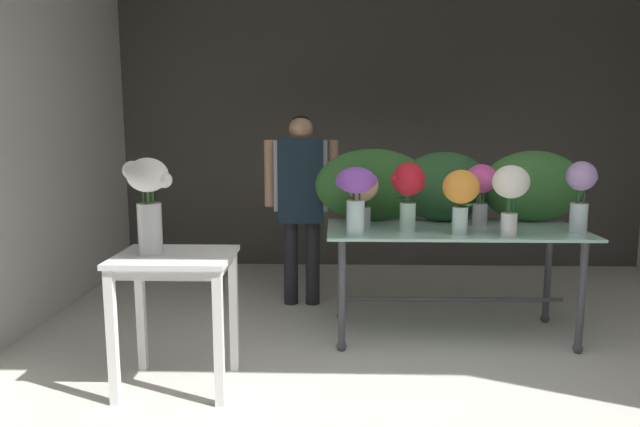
{
  "coord_description": "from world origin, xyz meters",
  "views": [
    {
      "loc": [
        -0.5,
        -2.24,
        1.52
      ],
      "look_at": [
        -0.6,
        1.4,
        0.95
      ],
      "focal_mm": 31.97,
      "sensor_mm": 36.0,
      "label": 1
    }
  ],
  "objects_px": {
    "vase_violet_lilies": "(356,191)",
    "vase_ivory_peonies": "(510,189)",
    "florist": "(301,190)",
    "vase_fuchsia_freesia": "(481,186)",
    "display_table_glass": "(453,246)",
    "vase_sunset_carnations": "(461,193)",
    "vase_crimson_ranunculus": "(408,188)",
    "side_table_white": "(175,275)",
    "vase_peach_hydrangea": "(363,192)",
    "vase_lilac_anemones": "(581,190)",
    "vase_white_roses_tall": "(148,197)"
  },
  "relations": [
    {
      "from": "vase_violet_lilies",
      "to": "vase_ivory_peonies",
      "type": "xyz_separation_m",
      "value": [
        1.0,
        -0.02,
        0.02
      ]
    },
    {
      "from": "florist",
      "to": "vase_fuchsia_freesia",
      "type": "relative_size",
      "value": 3.58
    },
    {
      "from": "display_table_glass",
      "to": "vase_sunset_carnations",
      "type": "height_order",
      "value": "vase_sunset_carnations"
    },
    {
      "from": "vase_fuchsia_freesia",
      "to": "vase_crimson_ranunculus",
      "type": "relative_size",
      "value": 0.94
    },
    {
      "from": "side_table_white",
      "to": "vase_sunset_carnations",
      "type": "xyz_separation_m",
      "value": [
        1.74,
        0.61,
        0.4
      ]
    },
    {
      "from": "vase_fuchsia_freesia",
      "to": "vase_ivory_peonies",
      "type": "height_order",
      "value": "vase_ivory_peonies"
    },
    {
      "from": "side_table_white",
      "to": "vase_peach_hydrangea",
      "type": "bearing_deg",
      "value": 38.66
    },
    {
      "from": "vase_fuchsia_freesia",
      "to": "vase_lilac_anemones",
      "type": "relative_size",
      "value": 0.92
    },
    {
      "from": "vase_sunset_carnations",
      "to": "florist",
      "type": "bearing_deg",
      "value": 138.96
    },
    {
      "from": "vase_sunset_carnations",
      "to": "vase_violet_lilies",
      "type": "distance_m",
      "value": 0.7
    },
    {
      "from": "side_table_white",
      "to": "vase_crimson_ranunculus",
      "type": "bearing_deg",
      "value": 27.33
    },
    {
      "from": "vase_white_roses_tall",
      "to": "vase_ivory_peonies",
      "type": "bearing_deg",
      "value": 14.35
    },
    {
      "from": "florist",
      "to": "vase_peach_hydrangea",
      "type": "relative_size",
      "value": 3.88
    },
    {
      "from": "vase_sunset_carnations",
      "to": "vase_fuchsia_freesia",
      "type": "height_order",
      "value": "vase_fuchsia_freesia"
    },
    {
      "from": "display_table_glass",
      "to": "vase_peach_hydrangea",
      "type": "relative_size",
      "value": 4.36
    },
    {
      "from": "florist",
      "to": "vase_ivory_peonies",
      "type": "xyz_separation_m",
      "value": [
        1.42,
        -1.02,
        0.12
      ]
    },
    {
      "from": "side_table_white",
      "to": "vase_ivory_peonies",
      "type": "relative_size",
      "value": 1.69
    },
    {
      "from": "vase_crimson_ranunculus",
      "to": "vase_ivory_peonies",
      "type": "xyz_separation_m",
      "value": [
        0.64,
        -0.17,
        0.01
      ]
    },
    {
      "from": "side_table_white",
      "to": "vase_ivory_peonies",
      "type": "xyz_separation_m",
      "value": [
        2.05,
        0.56,
        0.44
      ]
    },
    {
      "from": "display_table_glass",
      "to": "side_table_white",
      "type": "bearing_deg",
      "value": -153.76
    },
    {
      "from": "vase_lilac_anemones",
      "to": "vase_white_roses_tall",
      "type": "bearing_deg",
      "value": -165.37
    },
    {
      "from": "vase_lilac_anemones",
      "to": "vase_peach_hydrangea",
      "type": "distance_m",
      "value": 1.46
    },
    {
      "from": "side_table_white",
      "to": "display_table_glass",
      "type": "bearing_deg",
      "value": 26.24
    },
    {
      "from": "display_table_glass",
      "to": "vase_violet_lilies",
      "type": "relative_size",
      "value": 3.95
    },
    {
      "from": "florist",
      "to": "vase_lilac_anemones",
      "type": "bearing_deg",
      "value": -24.36
    },
    {
      "from": "vase_violet_lilies",
      "to": "vase_fuchsia_freesia",
      "type": "bearing_deg",
      "value": 23.64
    },
    {
      "from": "display_table_glass",
      "to": "vase_sunset_carnations",
      "type": "bearing_deg",
      "value": -93.25
    },
    {
      "from": "vase_ivory_peonies",
      "to": "side_table_white",
      "type": "bearing_deg",
      "value": -164.74
    },
    {
      "from": "vase_fuchsia_freesia",
      "to": "vase_sunset_carnations",
      "type": "bearing_deg",
      "value": -120.89
    },
    {
      "from": "vase_fuchsia_freesia",
      "to": "vase_peach_hydrangea",
      "type": "bearing_deg",
      "value": -174.16
    },
    {
      "from": "display_table_glass",
      "to": "vase_ivory_peonies",
      "type": "distance_m",
      "value": 0.61
    },
    {
      "from": "side_table_white",
      "to": "vase_violet_lilies",
      "type": "xyz_separation_m",
      "value": [
        1.05,
        0.58,
        0.42
      ]
    },
    {
      "from": "florist",
      "to": "vase_peach_hydrangea",
      "type": "xyz_separation_m",
      "value": [
        0.48,
        -0.69,
        0.06
      ]
    },
    {
      "from": "display_table_glass",
      "to": "florist",
      "type": "bearing_deg",
      "value": 147.69
    },
    {
      "from": "vase_violet_lilies",
      "to": "vase_ivory_peonies",
      "type": "height_order",
      "value": "vase_ivory_peonies"
    },
    {
      "from": "vase_ivory_peonies",
      "to": "florist",
      "type": "bearing_deg",
      "value": 144.26
    },
    {
      "from": "vase_lilac_anemones",
      "to": "vase_crimson_ranunculus",
      "type": "xyz_separation_m",
      "value": [
        -1.15,
        0.02,
        0.01
      ]
    },
    {
      "from": "side_table_white",
      "to": "vase_lilac_anemones",
      "type": "xyz_separation_m",
      "value": [
        2.56,
        0.7,
        0.42
      ]
    },
    {
      "from": "vase_sunset_carnations",
      "to": "display_table_glass",
      "type": "bearing_deg",
      "value": 86.75
    },
    {
      "from": "vase_sunset_carnations",
      "to": "vase_violet_lilies",
      "type": "relative_size",
      "value": 0.96
    },
    {
      "from": "display_table_glass",
      "to": "vase_crimson_ranunculus",
      "type": "xyz_separation_m",
      "value": [
        -0.35,
        -0.14,
        0.43
      ]
    },
    {
      "from": "vase_fuchsia_freesia",
      "to": "vase_white_roses_tall",
      "type": "bearing_deg",
      "value": -155.06
    },
    {
      "from": "vase_lilac_anemones",
      "to": "vase_crimson_ranunculus",
      "type": "bearing_deg",
      "value": 178.81
    },
    {
      "from": "vase_fuchsia_freesia",
      "to": "vase_ivory_peonies",
      "type": "distance_m",
      "value": 0.43
    },
    {
      "from": "side_table_white",
      "to": "vase_white_roses_tall",
      "type": "height_order",
      "value": "vase_white_roses_tall"
    },
    {
      "from": "vase_crimson_ranunculus",
      "to": "side_table_white",
      "type": "bearing_deg",
      "value": -152.67
    },
    {
      "from": "vase_crimson_ranunculus",
      "to": "vase_fuchsia_freesia",
      "type": "bearing_deg",
      "value": 24.1
    },
    {
      "from": "vase_peach_hydrangea",
      "to": "vase_ivory_peonies",
      "type": "bearing_deg",
      "value": -19.34
    },
    {
      "from": "vase_sunset_carnations",
      "to": "vase_crimson_ranunculus",
      "type": "height_order",
      "value": "vase_crimson_ranunculus"
    },
    {
      "from": "display_table_glass",
      "to": "vase_lilac_anemones",
      "type": "bearing_deg",
      "value": -11.36
    }
  ]
}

